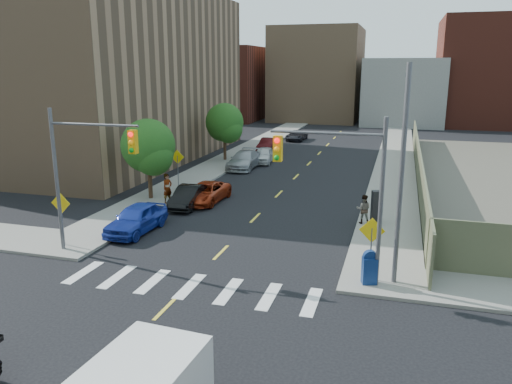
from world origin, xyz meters
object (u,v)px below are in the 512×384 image
Objects in this scene: payphone at (376,207)px; parked_car_black at (188,197)px; mailbox at (370,267)px; parked_car_silver at (244,160)px; pedestrian_east at (364,209)px; parked_car_blue at (136,218)px; parked_car_white at (264,155)px; parked_car_maroon at (268,145)px; parked_car_red at (205,193)px; parked_car_grey at (297,135)px; pedestrian_west at (167,188)px.

parked_car_black is at bearing 159.41° from payphone.
mailbox is at bearing -40.96° from parked_car_black.
pedestrian_east reaches higher than parked_car_silver.
parked_car_blue is at bearing 147.46° from mailbox.
parked_car_maroon is at bearing 97.87° from parked_car_white.
parked_car_black is at bearing -88.79° from parked_car_maroon.
parked_car_white is (1.30, 21.58, -0.05)m from parked_car_blue.
pedestrian_east reaches higher than parked_car_maroon.
parked_car_maroon is at bearing -65.05° from pedestrian_east.
parked_car_maroon is at bearing 95.46° from parked_car_red.
parked_car_black is 0.94× the size of parked_car_grey.
parked_car_red is 2.81× the size of pedestrian_east.
pedestrian_west reaches higher than parked_car_blue.
payphone is at bearing 23.75° from parked_car_blue.
pedestrian_west is at bearing -92.61° from parked_car_maroon.
pedestrian_east is at bearing -165.74° from payphone.
payphone is at bearing -69.19° from parked_car_grey.
pedestrian_east reaches higher than parked_car_red.
parked_car_grey is (0.63, 31.29, -0.07)m from parked_car_black.
parked_car_silver is 18.40m from parked_car_grey.
parked_car_silver is 1.24× the size of parked_car_white.
pedestrian_east is (10.53, -2.26, 0.33)m from parked_car_red.
parked_car_blue is 3.17× the size of mailbox.
pedestrian_east reaches higher than parked_car_blue.
mailbox is 8.64m from payphone.
parked_car_red is 10.78m from pedestrian_east.
payphone is at bearing 74.56° from mailbox.
mailbox is (11.41, -40.36, 0.24)m from parked_car_grey.
parked_car_black is 2.24× the size of payphone.
parked_car_red is at bearing 120.77° from mailbox.
parked_car_silver is at bearing -91.58° from parked_car_grey.
parked_car_grey is at bearing 92.24° from parked_car_red.
parked_car_white is 2.56× the size of pedestrian_east.
parked_car_silver is 3.69× the size of mailbox.
parked_car_black is 0.88× the size of parked_car_red.
pedestrian_east is at bearing -8.43° from parked_car_black.
mailbox is at bearing -13.97° from parked_car_blue.
mailbox is at bearing -68.80° from parked_car_white.
parked_car_maroon is 22.09m from pedestrian_west.
pedestrian_west is at bearing 100.12° from parked_car_blue.
parked_car_silver is at bearing 113.82° from payphone.
parked_car_red is 20.74m from parked_car_maroon.
parked_car_maroon is 1.00× the size of parked_car_grey.
parked_car_red is 1.10× the size of parked_car_white.
parked_car_blue is 2.72× the size of pedestrian_east.
pedestrian_west is 12.67m from pedestrian_east.
parked_car_black is at bearing 84.84° from parked_car_blue.
parked_car_blue is 6.98m from parked_car_red.
parked_car_grey is (1.30, 36.76, -0.17)m from parked_car_blue.
mailbox is at bearing 94.05° from pedestrian_east.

